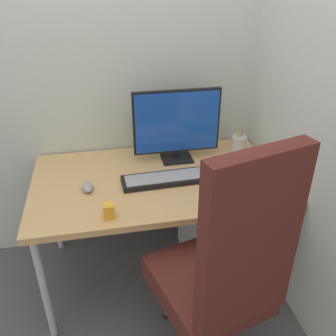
{
  "coord_description": "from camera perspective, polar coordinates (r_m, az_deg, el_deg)",
  "views": [
    {
      "loc": [
        -0.28,
        -1.74,
        1.75
      ],
      "look_at": [
        0.05,
        -0.08,
        0.8
      ],
      "focal_mm": 39.19,
      "sensor_mm": 36.0,
      "label": 1
    }
  ],
  "objects": [
    {
      "name": "wall_side_right",
      "position": [
        1.83,
        23.18,
        16.06
      ],
      "size": [
        0.04,
        2.53,
        2.8
      ],
      "primitive_type": "cube",
      "color": "#B7C1BC",
      "rests_on": "ground_plane"
    },
    {
      "name": "desk_clamp_accessory",
      "position": [
        1.74,
        -9.2,
        -6.6
      ],
      "size": [
        0.05,
        0.05,
        0.07
      ],
      "primitive_type": "cube",
      "color": "orange",
      "rests_on": "desk"
    },
    {
      "name": "filing_cabinet",
      "position": [
        2.43,
        7.66,
        -8.41
      ],
      "size": [
        0.42,
        0.46,
        0.55
      ],
      "color": "silver",
      "rests_on": "ground_plane"
    },
    {
      "name": "wall_back",
      "position": [
        2.22,
        -4.03,
        20.19
      ],
      "size": [
        3.09,
        0.04,
        2.8
      ],
      "primitive_type": "cube",
      "color": "#B7C1BC",
      "rests_on": "ground_plane"
    },
    {
      "name": "desk",
      "position": [
        2.08,
        -1.69,
        -2.69
      ],
      "size": [
        1.38,
        0.81,
        0.7
      ],
      "color": "tan",
      "rests_on": "ground_plane"
    },
    {
      "name": "office_chair",
      "position": [
        1.6,
        8.39,
        -15.93
      ],
      "size": [
        0.56,
        0.61,
        1.26
      ],
      "color": "black",
      "rests_on": "ground_plane"
    },
    {
      "name": "notebook",
      "position": [
        1.94,
        11.94,
        -3.72
      ],
      "size": [
        0.2,
        0.22,
        0.02
      ],
      "primitive_type": "cube",
      "rotation": [
        0.0,
        0.0,
        -0.2
      ],
      "color": "#334C8C",
      "rests_on": "desk"
    },
    {
      "name": "pen_holder",
      "position": [
        2.35,
        10.92,
        3.67
      ],
      "size": [
        0.1,
        0.1,
        0.16
      ],
      "color": "#B2B5BA",
      "rests_on": "desk"
    },
    {
      "name": "mouse",
      "position": [
        1.97,
        -12.41,
        -2.87
      ],
      "size": [
        0.07,
        0.11,
        0.04
      ],
      "primitive_type": "ellipsoid",
      "rotation": [
        0.0,
        0.0,
        0.15
      ],
      "color": "gray",
      "rests_on": "desk"
    },
    {
      "name": "keyboard",
      "position": [
        2.01,
        -0.39,
        -1.71
      ],
      "size": [
        0.48,
        0.16,
        0.03
      ],
      "color": "black",
      "rests_on": "desk"
    },
    {
      "name": "ground_plane",
      "position": [
        2.48,
        -1.47,
        -15.52
      ],
      "size": [
        8.0,
        8.0,
        0.0
      ],
      "primitive_type": "plane",
      "color": "#4C4C51"
    },
    {
      "name": "monitor",
      "position": [
        2.15,
        1.38,
        6.85
      ],
      "size": [
        0.51,
        0.15,
        0.43
      ],
      "color": "black",
      "rests_on": "desk"
    }
  ]
}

